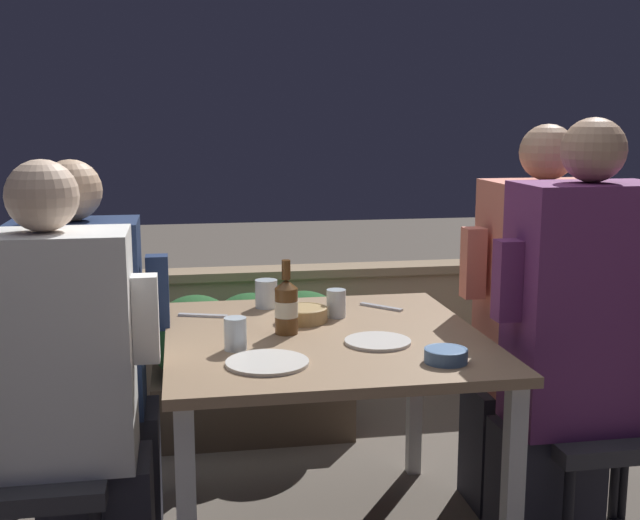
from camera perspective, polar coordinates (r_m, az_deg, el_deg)
name	(u,v)px	position (r m, az deg, el deg)	size (l,w,h in m)	color
parapet_wall	(272,332)	(3.96, -3.40, -5.10)	(9.00, 0.18, 0.64)	tan
dining_table	(324,359)	(2.52, 0.30, -7.04)	(0.97, 1.02, 0.71)	#937556
planter_hedge	(251,356)	(3.49, -4.91, -6.84)	(0.85, 0.47, 0.62)	brown
person_white_polo	(66,393)	(2.31, -17.62, -8.99)	(0.50, 0.26, 1.26)	#282833
chair_left_far	(27,386)	(2.74, -20.14, -8.39)	(0.43, 0.42, 0.90)	#333338
person_navy_jumper	(90,354)	(2.68, -16.03, -6.44)	(0.48, 0.26, 1.24)	#282833
chair_right_near	(629,391)	(2.70, 21.14, -8.67)	(0.43, 0.42, 0.90)	#333338
person_purple_stripe	(574,345)	(2.56, 17.58, -5.80)	(0.50, 0.26, 1.37)	#282833
chair_right_far	(582,356)	(3.02, 18.12, -6.53)	(0.43, 0.42, 0.90)	#333338
person_coral_top	(532,318)	(2.89, 14.83, -4.03)	(0.48, 0.26, 1.35)	#282833
beer_bottle	(286,306)	(2.48, -2.41, -3.26)	(0.07, 0.07, 0.23)	brown
plate_0	(378,342)	(2.40, 4.13, -5.80)	(0.20, 0.20, 0.01)	silver
plate_1	(267,363)	(2.20, -3.77, -7.29)	(0.23, 0.23, 0.01)	silver
bowl_0	(446,355)	(2.24, 8.94, -6.66)	(0.12, 0.12, 0.04)	#4C709E
bowl_1	(303,313)	(2.64, -1.19, -3.82)	(0.16, 0.16, 0.05)	tan
glass_cup_0	(235,334)	(2.33, -6.04, -5.24)	(0.07, 0.07, 0.10)	silver
glass_cup_1	(336,303)	(2.69, 1.16, -3.10)	(0.07, 0.07, 0.09)	silver
glass_cup_2	(266,294)	(2.83, -3.84, -2.41)	(0.08, 0.08, 0.10)	silver
fork_0	(381,307)	(2.83, 4.37, -3.34)	(0.13, 0.14, 0.01)	silver
fork_1	(203,315)	(2.74, -8.33, -3.92)	(0.17, 0.07, 0.01)	silver
potted_plant	(565,335)	(3.75, 17.04, -5.15)	(0.32, 0.32, 0.66)	#9E5638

